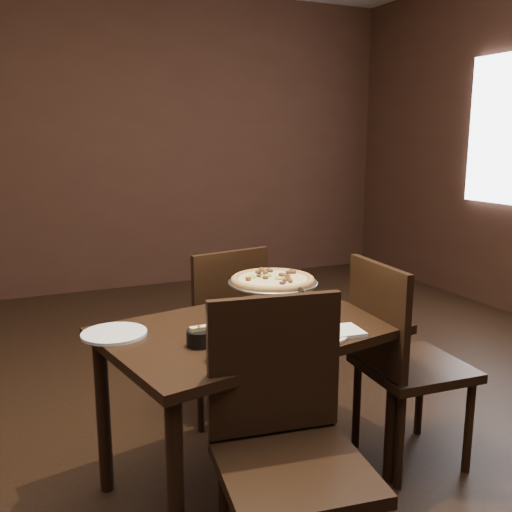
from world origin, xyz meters
name	(u,v)px	position (x,y,z in m)	size (l,w,h in m)	color
room	(253,146)	(0.06, 0.03, 1.40)	(6.04, 7.04, 2.84)	black
dining_table	(250,348)	(0.05, 0.02, 0.61)	(1.24, 0.95, 0.70)	black
pizza_stand	(273,280)	(0.23, 0.19, 0.83)	(0.39, 0.39, 0.16)	silver
parmesan_shaker	(215,346)	(-0.20, -0.25, 0.74)	(0.06, 0.06, 0.10)	beige
pepper_flake_shaker	(253,339)	(-0.05, -0.23, 0.74)	(0.06, 0.06, 0.10)	maroon
packet_caddy	(199,337)	(-0.21, -0.10, 0.73)	(0.09, 0.09, 0.07)	black
napkin_stack	(343,331)	(0.34, -0.20, 0.71)	(0.14, 0.14, 0.01)	white
plate_left	(114,334)	(-0.46, 0.14, 0.70)	(0.25, 0.25, 0.01)	white
plate_near	(319,335)	(0.24, -0.20, 0.70)	(0.21, 0.21, 0.01)	white
serving_spatula	(301,291)	(0.26, 0.00, 0.83)	(0.15, 0.15, 0.02)	silver
chair_far	(219,326)	(0.15, 0.66, 0.49)	(0.49, 0.49, 0.90)	black
chair_near	(286,440)	(-0.07, -0.53, 0.52)	(0.50, 0.50, 0.94)	black
chair_side	(400,356)	(0.71, -0.09, 0.50)	(0.46, 0.46, 0.92)	black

